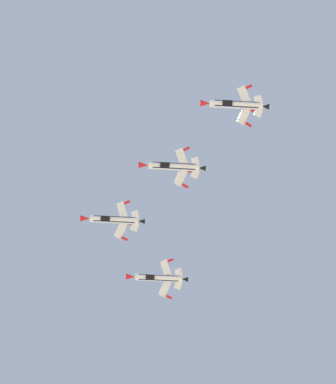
# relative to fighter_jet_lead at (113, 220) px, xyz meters

# --- Properties ---
(fighter_jet_lead) EXTENTS (15.01, 9.19, 7.32)m
(fighter_jet_lead) POSITION_rel_fighter_jet_lead_xyz_m (0.00, 0.00, 0.00)
(fighter_jet_lead) COLOR white
(fighter_jet_left_wing) EXTENTS (15.01, 9.27, 7.16)m
(fighter_jet_left_wing) POSITION_rel_fighter_jet_lead_xyz_m (18.92, -7.76, -0.03)
(fighter_jet_left_wing) COLOR white
(fighter_jet_right_wing) EXTENTS (15.01, 9.40, 6.84)m
(fighter_jet_right_wing) POSITION_rel_fighter_jet_lead_xyz_m (4.07, 18.85, -1.65)
(fighter_jet_right_wing) COLOR white
(fighter_jet_left_outer) EXTENTS (15.01, 9.43, 6.78)m
(fighter_jet_left_outer) POSITION_rel_fighter_jet_lead_xyz_m (37.63, -15.82, 2.15)
(fighter_jet_left_outer) COLOR white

